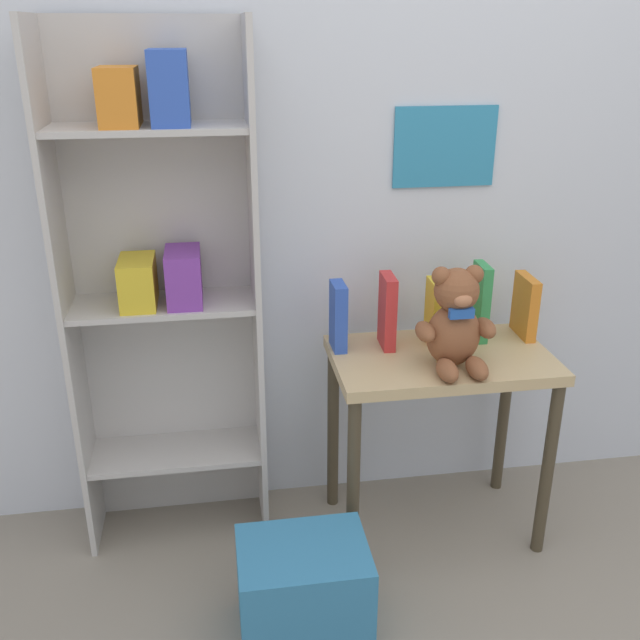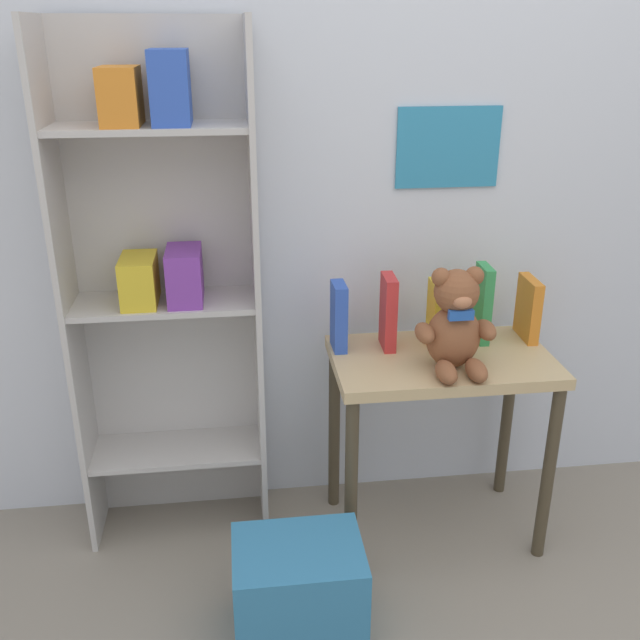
{
  "view_description": "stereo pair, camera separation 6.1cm",
  "coord_description": "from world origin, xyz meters",
  "views": [
    {
      "loc": [
        -0.64,
        -0.8,
        1.61
      ],
      "look_at": [
        -0.32,
        1.2,
        0.78
      ],
      "focal_mm": 40.0,
      "sensor_mm": 36.0,
      "label": 1
    },
    {
      "loc": [
        -0.58,
        -0.81,
        1.61
      ],
      "look_at": [
        -0.32,
        1.2,
        0.78
      ],
      "focal_mm": 40.0,
      "sensor_mm": 36.0,
      "label": 2
    }
  ],
  "objects": [
    {
      "name": "bookshelf_side",
      "position": [
        -0.79,
        1.32,
        0.91
      ],
      "size": [
        0.59,
        0.25,
        1.65
      ],
      "color": "#BCB7B2",
      "rests_on": "ground_plane"
    },
    {
      "name": "book_standing_orange",
      "position": [
        0.37,
        1.26,
        0.76
      ],
      "size": [
        0.04,
        0.15,
        0.2
      ],
      "primitive_type": "cube",
      "rotation": [
        0.0,
        0.0,
        -0.03
      ],
      "color": "orange",
      "rests_on": "display_table"
    },
    {
      "name": "book_standing_blue",
      "position": [
        -0.25,
        1.25,
        0.77
      ],
      "size": [
        0.04,
        0.1,
        0.22
      ],
      "primitive_type": "cube",
      "rotation": [
        0.0,
        0.0,
        0.02
      ],
      "color": "#2D51B7",
      "rests_on": "display_table"
    },
    {
      "name": "storage_bin",
      "position": [
        -0.44,
        0.74,
        0.15
      ],
      "size": [
        0.36,
        0.27,
        0.29
      ],
      "color": "teal",
      "rests_on": "ground_plane"
    },
    {
      "name": "book_standing_red",
      "position": [
        -0.1,
        1.24,
        0.78
      ],
      "size": [
        0.04,
        0.12,
        0.24
      ],
      "primitive_type": "cube",
      "rotation": [
        0.0,
        0.0,
        -0.03
      ],
      "color": "red",
      "rests_on": "display_table"
    },
    {
      "name": "display_table",
      "position": [
        0.06,
        1.15,
        0.55
      ],
      "size": [
        0.69,
        0.42,
        0.66
      ],
      "color": "tan",
      "rests_on": "ground_plane"
    },
    {
      "name": "book_standing_yellow",
      "position": [
        0.06,
        1.26,
        0.76
      ],
      "size": [
        0.03,
        0.11,
        0.21
      ],
      "primitive_type": "cube",
      "rotation": [
        0.0,
        0.0,
        -0.04
      ],
      "color": "gold",
      "rests_on": "display_table"
    },
    {
      "name": "wall_back",
      "position": [
        0.0,
        1.46,
        1.25
      ],
      "size": [
        4.8,
        0.07,
        2.5
      ],
      "color": "silver",
      "rests_on": "ground_plane"
    },
    {
      "name": "teddy_bear",
      "position": [
        0.07,
        1.06,
        0.8
      ],
      "size": [
        0.24,
        0.22,
        0.32
      ],
      "color": "brown",
      "rests_on": "display_table"
    },
    {
      "name": "book_standing_green",
      "position": [
        0.22,
        1.26,
        0.78
      ],
      "size": [
        0.04,
        0.11,
        0.25
      ],
      "primitive_type": "cube",
      "rotation": [
        0.0,
        0.0,
        -0.04
      ],
      "color": "#33934C",
      "rests_on": "display_table"
    }
  ]
}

